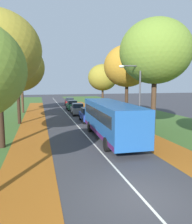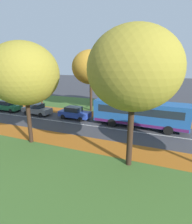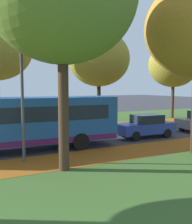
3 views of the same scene
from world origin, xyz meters
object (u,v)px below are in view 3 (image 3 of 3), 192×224
Objects in this scene: tree_left_mid at (99,59)px; tree_left_far at (173,65)px; bus at (25,120)px; car_blue_lead at (146,126)px; streetlamp_right at (21,83)px.

tree_left_mid reaches higher than tree_left_far.
tree_left_mid is at bearing -88.37° from tree_left_far.
car_blue_lead is at bearing 90.17° from bus.
tree_left_far is at bearing 113.63° from bus.
tree_left_mid is 1.49× the size of streetlamp_right.
tree_left_mid is at bearing 131.69° from bus.
streetlamp_right is (10.07, -19.12, -2.34)m from tree_left_far.
streetlamp_right is at bearing -62.22° from tree_left_far.
tree_left_far is (-0.28, 9.76, -0.18)m from tree_left_mid.
tree_left_far is 21.74m from streetlamp_right.
bus is at bearing 164.09° from streetlamp_right.
streetlamp_right is at bearing -43.71° from tree_left_mid.
tree_left_mid is 0.85× the size of bus.
tree_left_mid reaches higher than bus.
tree_left_far is 20.73m from bus.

